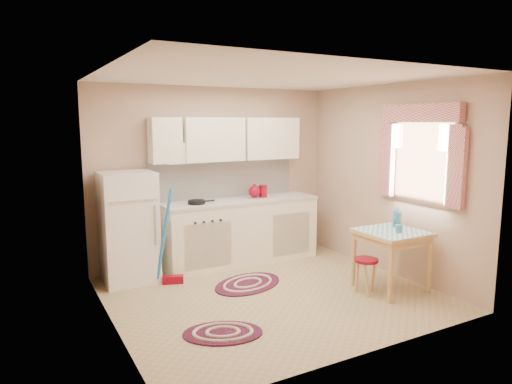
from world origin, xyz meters
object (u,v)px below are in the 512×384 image
fridge (128,227)px  table (391,260)px  base_cabinets (241,232)px  stool (366,276)px

fridge → table: fridge is taller
base_cabinets → stool: bearing=-67.7°
base_cabinets → table: base_cabinets is taller
stool → base_cabinets: bearing=112.3°
base_cabinets → stool: 1.96m
table → fridge: bearing=146.1°
table → stool: table is taller
table → stool: bearing=172.1°
fridge → base_cabinets: fridge is taller
table → stool: size_ratio=1.71×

